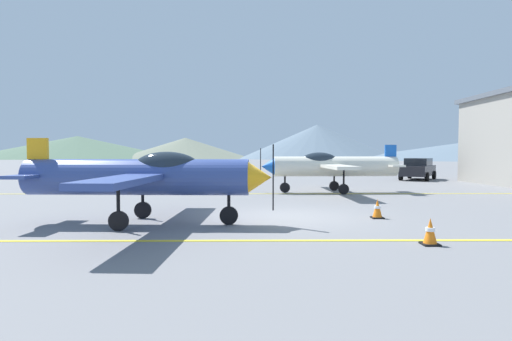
{
  "coord_description": "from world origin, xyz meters",
  "views": [
    {
      "loc": [
        -1.12,
        -12.8,
        1.99
      ],
      "look_at": [
        -0.97,
        6.0,
        1.2
      ],
      "focal_mm": 28.78,
      "sensor_mm": 36.0,
      "label": 1
    }
  ],
  "objects_px": {
    "traffic_cone_side": "(377,209)",
    "airplane_mid": "(330,166)",
    "airplane_near": "(147,176)",
    "car_sedan": "(418,169)",
    "traffic_cone_front": "(430,232)"
  },
  "relations": [
    {
      "from": "airplane_near",
      "to": "traffic_cone_front",
      "type": "xyz_separation_m",
      "value": [
        6.81,
        -2.67,
        -1.08
      ]
    },
    {
      "from": "airplane_near",
      "to": "car_sedan",
      "type": "xyz_separation_m",
      "value": [
        15.38,
        19.18,
        -0.52
      ]
    },
    {
      "from": "airplane_mid",
      "to": "traffic_cone_side",
      "type": "distance_m",
      "value": 8.32
    },
    {
      "from": "traffic_cone_side",
      "to": "traffic_cone_front",
      "type": "bearing_deg",
      "value": -89.48
    },
    {
      "from": "airplane_near",
      "to": "traffic_cone_front",
      "type": "distance_m",
      "value": 7.39
    },
    {
      "from": "airplane_near",
      "to": "traffic_cone_side",
      "type": "relative_size",
      "value": 13.69
    },
    {
      "from": "car_sedan",
      "to": "traffic_cone_front",
      "type": "distance_m",
      "value": 23.48
    },
    {
      "from": "airplane_mid",
      "to": "traffic_cone_side",
      "type": "bearing_deg",
      "value": -90.63
    },
    {
      "from": "airplane_near",
      "to": "traffic_cone_side",
      "type": "bearing_deg",
      "value": 8.35
    },
    {
      "from": "traffic_cone_side",
      "to": "airplane_mid",
      "type": "bearing_deg",
      "value": 89.37
    },
    {
      "from": "car_sedan",
      "to": "traffic_cone_side",
      "type": "xyz_separation_m",
      "value": [
        -8.6,
        -18.19,
        -0.56
      ]
    },
    {
      "from": "car_sedan",
      "to": "traffic_cone_side",
      "type": "distance_m",
      "value": 20.12
    },
    {
      "from": "airplane_near",
      "to": "airplane_mid",
      "type": "height_order",
      "value": "same"
    },
    {
      "from": "airplane_near",
      "to": "traffic_cone_front",
      "type": "bearing_deg",
      "value": -21.4
    },
    {
      "from": "car_sedan",
      "to": "traffic_cone_side",
      "type": "height_order",
      "value": "car_sedan"
    }
  ]
}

